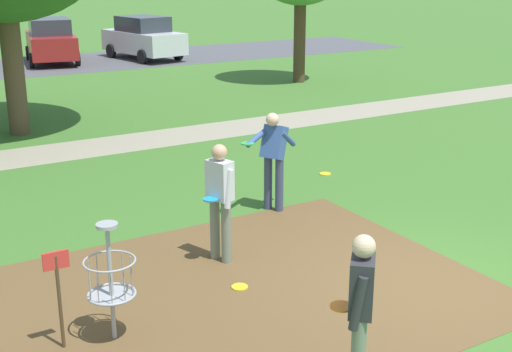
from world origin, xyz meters
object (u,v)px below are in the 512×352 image
object	(u,v)px
parked_car_center_right	(51,41)
parked_car_rightmost	(143,38)
player_foreground_watching	(273,155)
player_throwing	(220,196)
frisbee_far_left	(325,174)
frisbee_near_basket	(240,287)
player_waiting_left	(360,308)
disc_golf_basket	(105,278)

from	to	relation	value
parked_car_center_right	parked_car_rightmost	distance (m)	3.89
player_foreground_watching	player_throwing	xyz separation A→B (m)	(-1.75, -1.37, -0.02)
parked_car_center_right	frisbee_far_left	bearing A→B (deg)	-88.84
frisbee_near_basket	player_foreground_watching	bearing A→B (deg)	49.31
player_foreground_watching	player_throwing	bearing A→B (deg)	-141.96
frisbee_near_basket	frisbee_far_left	xyz separation A→B (m)	(3.96, 3.47, 0.00)
player_throwing	frisbee_far_left	xyz separation A→B (m)	(3.75, 2.57, -0.96)
player_waiting_left	frisbee_near_basket	size ratio (longest dim) A/B	7.85
player_foreground_watching	parked_car_rightmost	world-z (taller)	parked_car_rightmost
player_foreground_watching	frisbee_far_left	distance (m)	2.53
player_throwing	player_waiting_left	distance (m)	3.55
disc_golf_basket	parked_car_rightmost	xyz separation A→B (m)	(9.26, 21.76, 0.17)
disc_golf_basket	frisbee_near_basket	xyz separation A→B (m)	(1.90, 0.34, -0.74)
disc_golf_basket	player_waiting_left	bearing A→B (deg)	-53.19
player_foreground_watching	parked_car_rightmost	xyz separation A→B (m)	(5.42, 19.15, -0.06)
frisbee_far_left	parked_car_center_right	distance (m)	18.87
parked_car_rightmost	parked_car_center_right	bearing A→B (deg)	166.72
player_foreground_watching	parked_car_rightmost	bearing A→B (deg)	74.21
player_throwing	parked_car_center_right	world-z (taller)	parked_car_center_right
disc_golf_basket	player_waiting_left	xyz separation A→B (m)	(1.71, -2.29, 0.21)
player_throwing	frisbee_far_left	bearing A→B (deg)	34.36
frisbee_far_left	parked_car_center_right	bearing A→B (deg)	91.16
player_throwing	player_foreground_watching	bearing A→B (deg)	38.04
frisbee_far_left	parked_car_center_right	world-z (taller)	parked_car_center_right
player_throwing	frisbee_near_basket	bearing A→B (deg)	-102.74
disc_golf_basket	frisbee_near_basket	size ratio (longest dim) A/B	6.38
player_waiting_left	frisbee_far_left	xyz separation A→B (m)	(4.14, 6.10, -0.96)
disc_golf_basket	parked_car_rightmost	bearing A→B (deg)	66.95
frisbee_near_basket	frisbee_far_left	bearing A→B (deg)	41.23
player_waiting_left	parked_car_center_right	bearing A→B (deg)	81.42
frisbee_near_basket	frisbee_far_left	size ratio (longest dim) A/B	0.95
frisbee_far_left	frisbee_near_basket	bearing A→B (deg)	-138.77
player_throwing	parked_car_center_right	size ratio (longest dim) A/B	0.38
frisbee_far_left	parked_car_rightmost	xyz separation A→B (m)	(3.41, 17.95, 0.91)
parked_car_rightmost	player_throwing	bearing A→B (deg)	-109.24
player_throwing	frisbee_near_basket	world-z (taller)	player_throwing
player_waiting_left	frisbee_far_left	size ratio (longest dim) A/B	7.43
frisbee_far_left	parked_car_rightmost	size ratio (longest dim) A/B	0.05
disc_golf_basket	player_waiting_left	world-z (taller)	player_waiting_left
disc_golf_basket	player_foreground_watching	world-z (taller)	player_foreground_watching
player_waiting_left	frisbee_near_basket	xyz separation A→B (m)	(0.18, 2.63, -0.96)
parked_car_center_right	parked_car_rightmost	xyz separation A→B (m)	(3.79, -0.89, 0.00)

